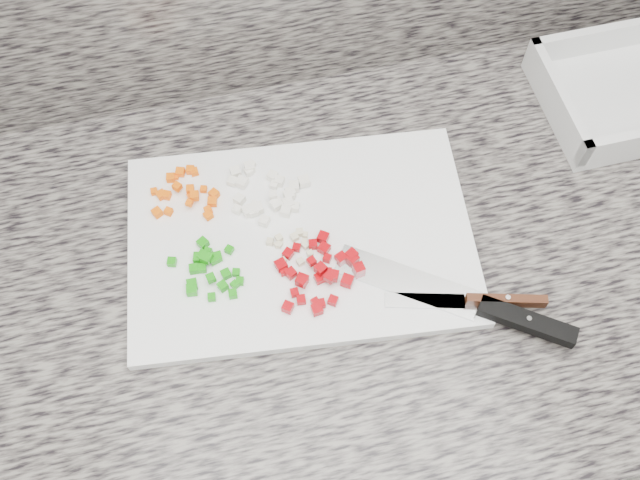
{
  "coord_description": "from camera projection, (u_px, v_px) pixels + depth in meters",
  "views": [
    {
      "loc": [
        -0.13,
        1.07,
        1.69
      ],
      "look_at": [
        -0.04,
        1.46,
        0.93
      ],
      "focal_mm": 40.0,
      "sensor_mm": 36.0,
      "label": 1
    }
  ],
  "objects": [
    {
      "name": "green_pepper_pile",
      "position": [
        209.0,
        269.0,
        0.85
      ],
      "size": [
        0.09,
        0.09,
        0.02
      ],
      "color": "#17940D",
      "rests_on": "cutting_board"
    },
    {
      "name": "countertop",
      "position": [
        353.0,
        265.0,
        0.9
      ],
      "size": [
        3.96,
        0.64,
        0.04
      ],
      "primitive_type": "cube",
      "color": "slate",
      "rests_on": "cabinet"
    },
    {
      "name": "cabinet",
      "position": [
        343.0,
        373.0,
        1.3
      ],
      "size": [
        3.92,
        0.62,
        0.86
      ],
      "primitive_type": "cube",
      "color": "silver",
      "rests_on": "ground"
    },
    {
      "name": "paring_knife",
      "position": [
        485.0,
        301.0,
        0.83
      ],
      "size": [
        0.19,
        0.06,
        0.02
      ],
      "rotation": [
        0.0,
        0.0,
        -0.25
      ],
      "color": "#B8BABF",
      "rests_on": "cutting_board"
    },
    {
      "name": "chef_knife",
      "position": [
        485.0,
        308.0,
        0.83
      ],
      "size": [
        0.25,
        0.19,
        0.02
      ],
      "rotation": [
        0.0,
        0.0,
        -0.6
      ],
      "color": "#B8BABF",
      "rests_on": "cutting_board"
    },
    {
      "name": "tray",
      "position": [
        639.0,
        90.0,
        0.98
      ],
      "size": [
        0.27,
        0.19,
        0.05
      ],
      "rotation": [
        0.0,
        0.0,
        0.01
      ],
      "color": "silver",
      "rests_on": "countertop"
    },
    {
      "name": "carrot_pile",
      "position": [
        186.0,
        193.0,
        0.9
      ],
      "size": [
        0.09,
        0.09,
        0.02
      ],
      "color": "#FF6305",
      "rests_on": "cutting_board"
    },
    {
      "name": "onion_pile",
      "position": [
        267.0,
        194.0,
        0.9
      ],
      "size": [
        0.1,
        0.1,
        0.02
      ],
      "color": "white",
      "rests_on": "cutting_board"
    },
    {
      "name": "cutting_board",
      "position": [
        301.0,
        240.0,
        0.89
      ],
      "size": [
        0.45,
        0.33,
        0.01
      ],
      "primitive_type": "cube",
      "rotation": [
        0.0,
        0.0,
        -0.11
      ],
      "color": "white",
      "rests_on": "countertop"
    },
    {
      "name": "red_pepper_pile",
      "position": [
        320.0,
        273.0,
        0.85
      ],
      "size": [
        0.11,
        0.11,
        0.02
      ],
      "color": "#A40208",
      "rests_on": "cutting_board"
    },
    {
      "name": "garlic_pile",
      "position": [
        292.0,
        243.0,
        0.87
      ],
      "size": [
        0.05,
        0.05,
        0.01
      ],
      "color": "beige",
      "rests_on": "cutting_board"
    }
  ]
}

